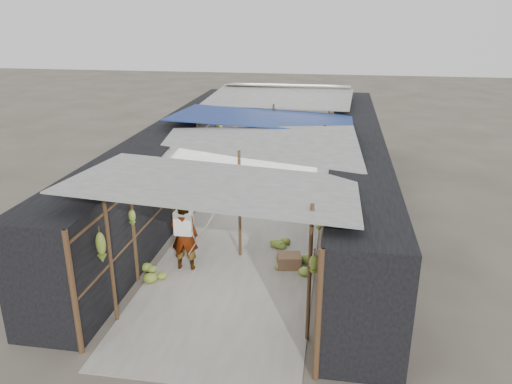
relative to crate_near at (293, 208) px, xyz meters
The scene contains 14 objects.
ground 5.96m from the crate_near, 99.61° to the right, with size 80.00×80.00×0.00m, color #6B6356.
aisle_slab 1.18m from the crate_near, 148.05° to the left, with size 3.60×16.00×0.02m, color #9E998E.
stall_left 3.88m from the crate_near, behind, with size 1.40×15.00×2.30m, color black.
stall_right 2.08m from the crate_near, 20.01° to the left, with size 1.40×15.00×2.30m, color black.
crate_near is the anchor object (origin of this frame).
crate_mid 3.29m from the crate_near, 86.15° to the right, with size 0.53×0.42×0.32m, color #865F44.
crate_back 5.73m from the crate_near, 103.81° to the left, with size 0.49×0.40×0.31m, color #865F44.
black_basin 0.40m from the crate_near, 33.52° to the left, with size 0.67×0.67×0.20m, color black.
vendor_elderly 4.33m from the crate_near, 119.25° to the right, with size 0.61×0.40×1.67m, color silver.
shopper_blue 1.62m from the crate_near, 125.39° to the left, with size 0.90×0.70×1.85m, color #1D3C93.
vendor_seated 4.47m from the crate_near, 88.78° to the left, with size 0.67×0.38×1.03m, color #4B4741.
market_canopy 2.65m from the crate_near, 134.70° to the left, with size 5.62×15.20×2.77m.
hanging_bananas 1.96m from the crate_near, 153.75° to the left, with size 3.95×13.89×0.81m.
floor_bananas 1.59m from the crate_near, 144.41° to the right, with size 3.71×9.36×0.36m.
Camera 1 is at (2.11, -7.54, 5.53)m, focal length 35.00 mm.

